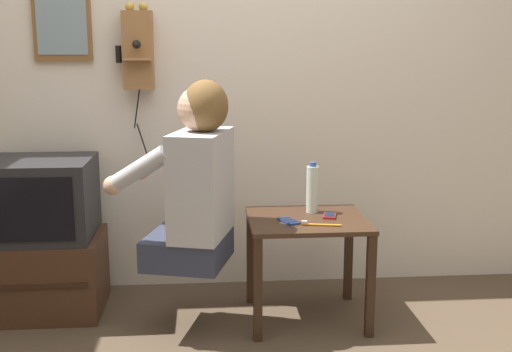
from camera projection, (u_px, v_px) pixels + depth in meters
The scene contains 11 objects.
wall_back at pixel (237, 59), 3.49m from camera, with size 6.80×0.05×2.55m.
side_table at pixel (307, 237), 3.15m from camera, with size 0.58×0.51×0.52m.
person at pixel (196, 181), 2.96m from camera, with size 0.60×0.53×0.86m.
tv_stand at pixel (36, 274), 3.28m from camera, with size 0.67×0.47×0.40m.
television at pixel (37, 198), 3.21m from camera, with size 0.55×0.48×0.40m.
wall_phone_antique at pixel (138, 49), 3.36m from camera, with size 0.20×0.19×0.82m.
framed_picture at pixel (61, 12), 3.33m from camera, with size 0.30×0.03×0.50m.
cell_phone_held at pixel (289, 221), 3.06m from camera, with size 0.10×0.14×0.01m.
cell_phone_spare at pixel (330, 215), 3.16m from camera, with size 0.09×0.14×0.01m.
water_bottle at pixel (312, 189), 3.22m from camera, with size 0.06×0.06×0.26m.
toothbrush at pixel (319, 224), 3.00m from camera, with size 0.18×0.05×0.02m.
Camera 1 is at (-0.19, -2.51, 1.35)m, focal length 45.00 mm.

